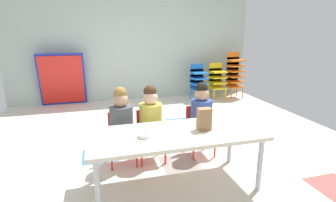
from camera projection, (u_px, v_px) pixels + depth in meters
ground_plane at (169, 148)px, 3.58m from camera, size 5.31×5.53×0.02m
back_wall at (135, 44)px, 5.83m from camera, size 5.31×0.10×2.45m
craft_table at (176, 137)px, 2.59m from camera, size 1.68×0.71×0.57m
seated_child_near_camera at (121, 119)px, 3.00m from camera, size 0.32×0.31×0.92m
seated_child_middle_seat at (151, 117)px, 3.09m from camera, size 0.32×0.31×0.92m
seated_child_far_right at (201, 112)px, 3.25m from camera, size 0.34×0.34×0.92m
kid_chair_blue_stack at (198, 80)px, 5.88m from camera, size 0.32×0.30×0.80m
kid_chair_yellow_stack at (217, 79)px, 6.00m from camera, size 0.32×0.30×0.80m
kid_chair_orange_stack at (235, 73)px, 6.08m from camera, size 0.32×0.30×1.04m
folded_activity_table at (62, 80)px, 5.43m from camera, size 0.90×0.29×1.09m
paper_bag_brown at (204, 119)px, 2.62m from camera, size 0.13×0.09×0.22m
paper_plate_near_edge at (144, 138)px, 2.44m from camera, size 0.18×0.18×0.01m
paper_plate_center_table at (161, 129)px, 2.66m from camera, size 0.18×0.18×0.01m
donut_powdered_on_plate at (144, 135)px, 2.43m from camera, size 0.13×0.13×0.04m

